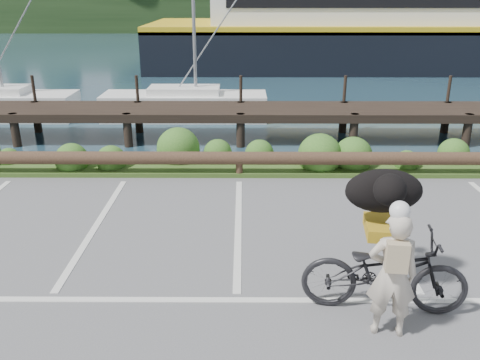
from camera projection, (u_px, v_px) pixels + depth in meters
name	position (u px, v px, depth m)	size (l,w,h in m)	color
ground	(237.00, 285.00, 7.42)	(72.00, 72.00, 0.00)	#59595B
harbor_backdrop	(245.00, 18.00, 80.97)	(170.00, 160.00, 30.00)	#1B3442
vegetation_strip	(239.00, 165.00, 12.37)	(34.00, 1.60, 0.10)	#3D5B21
log_rail	(239.00, 177.00, 11.73)	(32.00, 0.30, 0.60)	#443021
bicycle	(384.00, 272.00, 6.67)	(0.75, 2.16, 1.13)	black
cyclist	(392.00, 275.00, 6.11)	(0.60, 0.39, 1.65)	beige
dog	(384.00, 191.00, 7.00)	(1.07, 0.52, 0.62)	black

